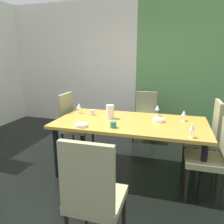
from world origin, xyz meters
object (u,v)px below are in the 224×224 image
(serving_bowl_near_window, at_px, (81,125))
(cup_center, at_px, (113,125))
(chair_left_far, at_px, (73,122))
(cup_north, at_px, (92,112))
(wine_glass_east, at_px, (157,108))
(dining_table, at_px, (130,126))
(wine_glass_right, at_px, (184,113))
(pitcher_front, at_px, (110,112))
(wine_glass_south, at_px, (192,128))
(wine_glass_west, at_px, (79,106))
(chair_right_far, at_px, (207,134))
(serving_bowl_corner, at_px, (158,120))
(chair_right_near, at_px, (213,155))
(chair_head_near, at_px, (93,194))
(chair_head_far, at_px, (145,113))

(serving_bowl_near_window, bearing_deg, cup_center, 11.53)
(chair_left_far, relative_size, cup_north, 13.09)
(wine_glass_east, distance_m, serving_bowl_near_window, 1.20)
(dining_table, height_order, chair_left_far, chair_left_far)
(wine_glass_right, relative_size, wine_glass_east, 0.89)
(cup_center, height_order, pitcher_front, pitcher_front)
(wine_glass_south, distance_m, wine_glass_west, 1.75)
(dining_table, height_order, wine_glass_west, wine_glass_west)
(cup_north, bearing_deg, dining_table, -15.13)
(dining_table, distance_m, pitcher_front, 0.36)
(chair_right_far, xyz_separation_m, serving_bowl_corner, (-0.66, -0.24, 0.21))
(pitcher_front, bearing_deg, wine_glass_south, -24.32)
(chair_right_near, distance_m, wine_glass_south, 0.43)
(dining_table, height_order, chair_head_near, chair_head_near)
(dining_table, height_order, cup_north, cup_north)
(wine_glass_east, bearing_deg, chair_left_far, -176.69)
(chair_head_near, xyz_separation_m, wine_glass_west, (-0.86, 1.64, 0.31))
(serving_bowl_near_window, bearing_deg, pitcher_front, 63.52)
(pitcher_front, bearing_deg, dining_table, -10.40)
(chair_left_far, bearing_deg, cup_center, 53.41)
(dining_table, bearing_deg, chair_left_far, 162.72)
(serving_bowl_near_window, distance_m, cup_north, 0.59)
(chair_right_near, xyz_separation_m, chair_head_far, (-1.00, 1.74, -0.00))
(chair_right_far, distance_m, wine_glass_right, 0.46)
(wine_glass_east, height_order, pitcher_front, pitcher_front)
(serving_bowl_corner, relative_size, serving_bowl_near_window, 1.01)
(chair_left_far, distance_m, cup_north, 0.49)
(cup_center, bearing_deg, chair_head_far, 84.57)
(cup_north, bearing_deg, wine_glass_east, 13.65)
(wine_glass_south, height_order, serving_bowl_near_window, wine_glass_south)
(chair_left_far, height_order, wine_glass_south, chair_left_far)
(dining_table, xyz_separation_m, chair_left_far, (-1.03, 0.32, -0.12))
(chair_head_far, bearing_deg, wine_glass_east, 106.86)
(wine_glass_right, bearing_deg, cup_center, -146.46)
(chair_right_near, height_order, wine_glass_south, chair_right_near)
(chair_right_far, relative_size, serving_bowl_near_window, 6.57)
(chair_left_far, xyz_separation_m, cup_center, (0.89, -0.66, 0.23))
(chair_head_far, height_order, pitcher_front, pitcher_front)
(wine_glass_right, bearing_deg, chair_left_far, 176.82)
(wine_glass_west, distance_m, wine_glass_east, 1.20)
(chair_left_far, relative_size, wine_glass_right, 7.01)
(wine_glass_west, relative_size, serving_bowl_corner, 1.01)
(wine_glass_west, relative_size, cup_center, 2.04)
(dining_table, xyz_separation_m, chair_head_far, (0.02, 1.42, -0.15))
(serving_bowl_corner, bearing_deg, cup_center, -141.08)
(chair_right_far, xyz_separation_m, pitcher_front, (-1.34, -0.26, 0.29))
(chair_head_far, height_order, serving_bowl_near_window, chair_head_far)
(pitcher_front, bearing_deg, cup_center, -67.82)
(wine_glass_east, bearing_deg, dining_table, -129.35)
(wine_glass_west, distance_m, serving_bowl_near_window, 0.71)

